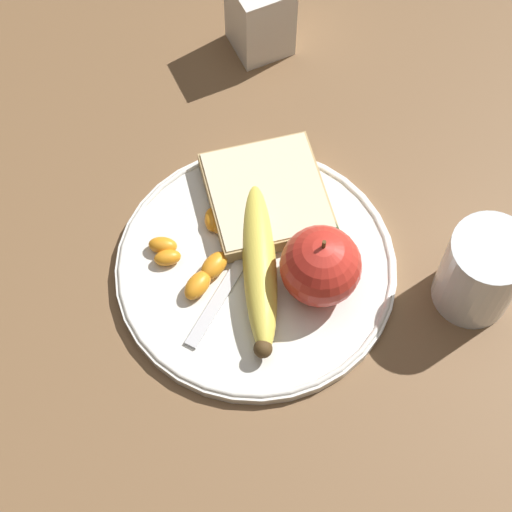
% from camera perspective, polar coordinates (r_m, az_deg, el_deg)
% --- Properties ---
extents(ground_plane, '(3.00, 3.00, 0.00)m').
position_cam_1_polar(ground_plane, '(0.85, -0.00, -1.00)').
color(ground_plane, brown).
extents(plate, '(0.28, 0.28, 0.01)m').
position_cam_1_polar(plate, '(0.85, -0.00, -0.75)').
color(plate, silver).
rests_on(plate, ground_plane).
extents(juice_glass, '(0.08, 0.08, 0.10)m').
position_cam_1_polar(juice_glass, '(0.83, 14.72, -1.12)').
color(juice_glass, silver).
rests_on(juice_glass, ground_plane).
extents(apple, '(0.08, 0.08, 0.09)m').
position_cam_1_polar(apple, '(0.80, 4.33, -0.68)').
color(apple, red).
rests_on(apple, plate).
extents(banana, '(0.18, 0.10, 0.03)m').
position_cam_1_polar(banana, '(0.82, 0.13, -0.77)').
color(banana, '#E0CC4C').
rests_on(banana, plate).
extents(bread_slice, '(0.14, 0.14, 0.02)m').
position_cam_1_polar(bread_slice, '(0.87, 0.72, 4.05)').
color(bread_slice, tan).
rests_on(bread_slice, plate).
extents(fork, '(0.13, 0.16, 0.00)m').
position_cam_1_polar(fork, '(0.85, -0.71, 0.02)').
color(fork, silver).
rests_on(fork, plate).
extents(jam_packet, '(0.05, 0.04, 0.02)m').
position_cam_1_polar(jam_packet, '(0.85, 4.24, 1.14)').
color(jam_packet, silver).
rests_on(jam_packet, plate).
extents(orange_segment_0, '(0.03, 0.04, 0.02)m').
position_cam_1_polar(orange_segment_0, '(0.83, -4.04, -1.69)').
color(orange_segment_0, orange).
rests_on(orange_segment_0, plate).
extents(orange_segment_1, '(0.02, 0.03, 0.01)m').
position_cam_1_polar(orange_segment_1, '(0.84, -5.92, -0.11)').
color(orange_segment_1, orange).
rests_on(orange_segment_1, plate).
extents(orange_segment_2, '(0.03, 0.04, 0.02)m').
position_cam_1_polar(orange_segment_2, '(0.83, -2.81, -0.65)').
color(orange_segment_2, orange).
rests_on(orange_segment_2, plate).
extents(orange_segment_3, '(0.03, 0.02, 0.02)m').
position_cam_1_polar(orange_segment_3, '(0.86, -2.92, 2.45)').
color(orange_segment_3, orange).
rests_on(orange_segment_3, plate).
extents(orange_segment_4, '(0.03, 0.03, 0.02)m').
position_cam_1_polar(orange_segment_4, '(0.85, -6.23, 0.71)').
color(orange_segment_4, orange).
rests_on(orange_segment_4, plate).
extents(orange_segment_5, '(0.03, 0.03, 0.02)m').
position_cam_1_polar(orange_segment_5, '(0.86, -2.37, 2.04)').
color(orange_segment_5, orange).
rests_on(orange_segment_5, plate).
extents(condiment_caddy, '(0.06, 0.06, 0.09)m').
position_cam_1_polar(condiment_caddy, '(0.98, 0.28, 15.74)').
color(condiment_caddy, silver).
rests_on(condiment_caddy, ground_plane).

